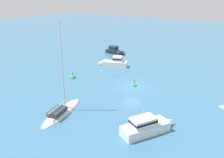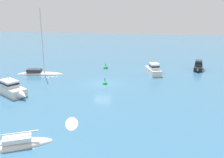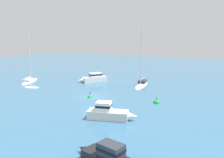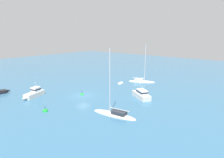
% 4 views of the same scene
% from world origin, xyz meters
% --- Properties ---
extents(ground_plane, '(160.00, 160.00, 0.00)m').
position_xyz_m(ground_plane, '(0.00, 0.00, 0.00)').
color(ground_plane, teal).
extents(ketch, '(3.06, 7.99, 11.24)m').
position_xyz_m(ketch, '(3.60, 11.64, 0.16)').
color(ketch, silver).
rests_on(ketch, ground).
extents(cabin_cruiser, '(5.19, 2.17, 1.70)m').
position_xyz_m(cabin_cruiser, '(11.65, -15.20, 0.66)').
color(cabin_cruiser, black).
rests_on(cabin_cruiser, ground).
extents(sailboat, '(4.78, 7.18, 10.71)m').
position_xyz_m(sailboat, '(-18.22, 3.79, 0.18)').
color(sailboat, silver).
rests_on(sailboat, ground).
extents(launch, '(5.74, 2.98, 3.07)m').
position_xyz_m(launch, '(7.25, -7.15, 0.73)').
color(launch, silver).
rests_on(launch, ground).
extents(dinghy, '(3.14, 2.09, 0.39)m').
position_xyz_m(dinghy, '(-13.44, 0.09, 0.00)').
color(dinghy, white).
rests_on(dinghy, ground).
extents(powerboat, '(4.52, 6.05, 2.80)m').
position_xyz_m(powerboat, '(-6.62, 10.46, 0.75)').
color(powerboat, silver).
rests_on(powerboat, ground).
extents(channel_buoy, '(0.90, 0.90, 1.35)m').
position_xyz_m(channel_buoy, '(9.92, 1.55, 0.00)').
color(channel_buoy, green).
rests_on(channel_buoy, ground).
extents(mooring_buoy, '(0.76, 0.76, 1.28)m').
position_xyz_m(mooring_buoy, '(-0.07, -0.37, 0.00)').
color(mooring_buoy, green).
rests_on(mooring_buoy, ground).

